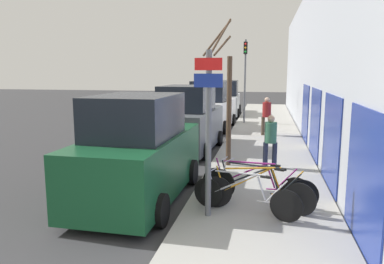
{
  "coord_description": "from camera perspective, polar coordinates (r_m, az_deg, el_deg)",
  "views": [
    {
      "loc": [
        2.65,
        -2.69,
        3.01
      ],
      "look_at": [
        0.93,
        5.9,
        1.57
      ],
      "focal_mm": 35.0,
      "sensor_mm": 36.0,
      "label": 1
    }
  ],
  "objects": [
    {
      "name": "bicycle_2",
      "position": [
        8.12,
        10.09,
        -8.45
      ],
      "size": [
        2.27,
        1.02,
        0.92
      ],
      "rotation": [
        0.0,
        0.0,
        1.16
      ],
      "color": "black",
      "rests_on": "sidewalk_curb"
    },
    {
      "name": "bicycle_1",
      "position": [
        7.96,
        10.14,
        -8.84
      ],
      "size": [
        2.42,
        0.44,
        0.92
      ],
      "rotation": [
        0.0,
        0.0,
        1.64
      ],
      "color": "black",
      "rests_on": "sidewalk_curb"
    },
    {
      "name": "parked_car_2",
      "position": [
        19.34,
        2.98,
        3.73
      ],
      "size": [
        2.26,
        4.68,
        2.49
      ],
      "rotation": [
        0.0,
        0.0,
        -0.07
      ],
      "color": "silver",
      "rests_on": "ground"
    },
    {
      "name": "bicycle_0",
      "position": [
        7.66,
        8.09,
        -9.64
      ],
      "size": [
        2.2,
        0.78,
        0.88
      ],
      "rotation": [
        0.0,
        0.0,
        1.26
      ],
      "color": "black",
      "rests_on": "sidewalk_curb"
    },
    {
      "name": "parked_car_0",
      "position": [
        8.73,
        -8.13,
        -3.24
      ],
      "size": [
        2.17,
        4.59,
        2.48
      ],
      "rotation": [
        0.0,
        0.0,
        -0.02
      ],
      "color": "#144728",
      "rests_on": "ground"
    },
    {
      "name": "ground_plane",
      "position": [
        14.46,
        0.51,
        -2.65
      ],
      "size": [
        80.0,
        80.0,
        0.0
      ],
      "primitive_type": "plane",
      "color": "#333335"
    },
    {
      "name": "signpost",
      "position": [
        7.19,
        2.52,
        0.44
      ],
      "size": [
        0.54,
        0.14,
        3.24
      ],
      "color": "#595B60",
      "rests_on": "sidewalk_curb"
    },
    {
      "name": "parked_car_1",
      "position": [
        14.0,
        -0.63,
        1.56
      ],
      "size": [
        2.28,
        4.24,
        2.46
      ],
      "rotation": [
        0.0,
        0.0,
        -0.06
      ],
      "color": "#51565B",
      "rests_on": "ground"
    },
    {
      "name": "pedestrian_far",
      "position": [
        16.93,
        11.3,
        2.79
      ],
      "size": [
        0.44,
        0.38,
        1.69
      ],
      "rotation": [
        0.0,
        0.0,
        -0.16
      ],
      "color": "#4C3D2D",
      "rests_on": "sidewalk_curb"
    },
    {
      "name": "building_facade",
      "position": [
        16.69,
        17.42,
        9.67
      ],
      "size": [
        0.23,
        32.0,
        6.5
      ],
      "color": "#B2B7C1",
      "rests_on": "ground"
    },
    {
      "name": "sidewalk_curb",
      "position": [
        16.94,
        10.98,
        -0.78
      ],
      "size": [
        3.2,
        32.0,
        0.15
      ],
      "color": "#9E9B93",
      "rests_on": "ground"
    },
    {
      "name": "traffic_light",
      "position": [
        20.69,
        8.1,
        9.34
      ],
      "size": [
        0.2,
        0.3,
        4.5
      ],
      "color": "#595B60",
      "rests_on": "sidewalk_curb"
    },
    {
      "name": "street_tree",
      "position": [
        11.19,
        5.45,
        4.71
      ],
      "size": [
        0.83,
        1.1,
        4.34
      ],
      "color": "#4C3828",
      "rests_on": "sidewalk_curb"
    },
    {
      "name": "bicycle_3",
      "position": [
        8.37,
        9.47,
        -7.91
      ],
      "size": [
        2.39,
        0.71,
        0.92
      ],
      "rotation": [
        0.0,
        0.0,
        1.33
      ],
      "color": "black",
      "rests_on": "sidewalk_curb"
    },
    {
      "name": "pedestrian_near",
      "position": [
        11.23,
        11.88,
        -0.85
      ],
      "size": [
        0.41,
        0.35,
        1.57
      ],
      "rotation": [
        0.0,
        0.0,
        0.17
      ],
      "color": "#1E2338",
      "rests_on": "sidewalk_curb"
    },
    {
      "name": "parked_car_3",
      "position": [
        25.23,
        4.98,
        4.9
      ],
      "size": [
        2.23,
        4.68,
        2.36
      ],
      "rotation": [
        0.0,
        0.0,
        0.04
      ],
      "color": "#B2B7BC",
      "rests_on": "ground"
    }
  ]
}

